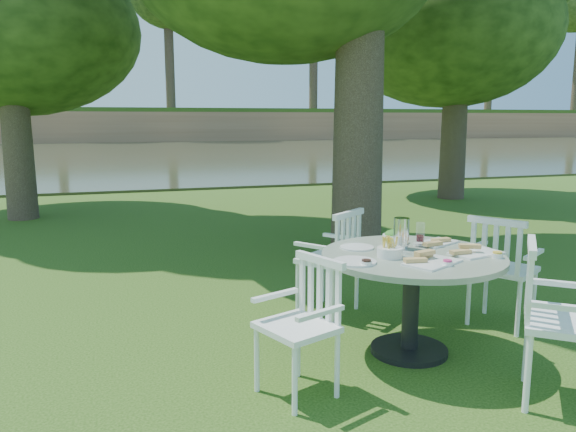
% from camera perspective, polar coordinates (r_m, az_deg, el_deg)
% --- Properties ---
extents(ground, '(140.00, 140.00, 0.00)m').
position_cam_1_polar(ground, '(4.98, 0.72, -10.05)').
color(ground, '#1C3C0C').
rests_on(ground, ground).
extents(table, '(1.30, 1.30, 0.75)m').
position_cam_1_polar(table, '(4.15, 12.46, -5.87)').
color(table, black).
rests_on(table, ground).
extents(chair_ne, '(0.61, 0.62, 0.92)m').
position_cam_1_polar(chair_ne, '(4.86, 20.68, -4.53)').
color(chair_ne, white).
rests_on(chair_ne, ground).
extents(chair_nw, '(0.63, 0.63, 0.92)m').
position_cam_1_polar(chair_nw, '(4.90, 5.00, -3.82)').
color(chair_nw, white).
rests_on(chair_nw, ground).
extents(chair_sw, '(0.53, 0.54, 0.85)m').
position_cam_1_polar(chair_sw, '(3.53, 1.96, -9.98)').
color(chair_sw, white).
rests_on(chair_sw, ground).
extents(chair_se, '(0.67, 0.67, 0.97)m').
position_cam_1_polar(chair_se, '(3.74, 24.93, -8.63)').
color(chair_se, white).
rests_on(chair_se, ground).
extents(tableware, '(1.27, 0.95, 0.23)m').
position_cam_1_polar(tableware, '(4.15, 11.94, -2.98)').
color(tableware, white).
rests_on(tableware, table).
extents(river, '(100.00, 28.00, 0.12)m').
position_cam_1_polar(river, '(27.53, -14.83, 5.98)').
color(river, '#2E321D').
rests_on(river, ground).
extents(far_bank, '(100.00, 18.00, 15.20)m').
position_cam_1_polar(far_bank, '(45.93, -16.24, 16.40)').
color(far_bank, '#9C6749').
rests_on(far_bank, ground).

